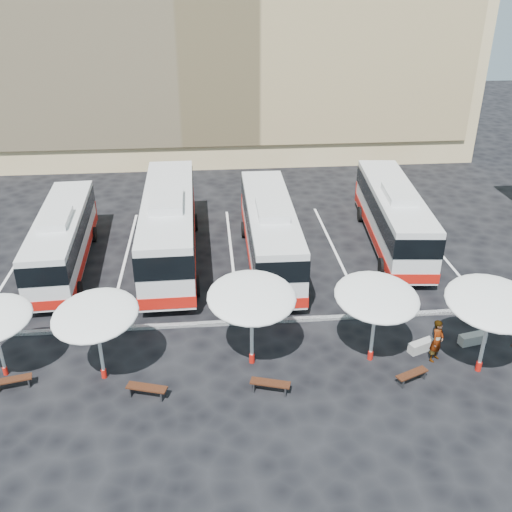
{
  "coord_description": "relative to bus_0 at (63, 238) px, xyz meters",
  "views": [
    {
      "loc": [
        -1.19,
        -21.53,
        14.74
      ],
      "look_at": [
        1.0,
        3.0,
        2.2
      ],
      "focal_mm": 40.0,
      "sensor_mm": 36.0,
      "label": 1
    }
  ],
  "objects": [
    {
      "name": "ground",
      "position": [
        9.08,
        -6.99,
        -1.75
      ],
      "size": [
        120.0,
        120.0,
        0.0
      ],
      "primitive_type": "plane",
      "color": "black",
      "rests_on": "ground"
    },
    {
      "name": "curb_divider",
      "position": [
        9.08,
        -6.49,
        -1.67
      ],
      "size": [
        34.0,
        0.25,
        0.15
      ],
      "primitive_type": "cube",
      "color": "black",
      "rests_on": "ground"
    },
    {
      "name": "bay_lines",
      "position": [
        9.08,
        1.01,
        -1.74
      ],
      "size": [
        24.15,
        12.0,
        0.01
      ],
      "color": "white",
      "rests_on": "ground"
    },
    {
      "name": "bus_0",
      "position": [
        0.0,
        0.0,
        0.0
      ],
      "size": [
        2.91,
        10.87,
        3.42
      ],
      "rotation": [
        0.0,
        0.0,
        0.05
      ],
      "color": "silver",
      "rests_on": "ground"
    },
    {
      "name": "bus_1",
      "position": [
        5.69,
        0.52,
        0.35
      ],
      "size": [
        3.18,
        12.95,
        4.1
      ],
      "rotation": [
        0.0,
        0.0,
        0.02
      ],
      "color": "silver",
      "rests_on": "ground"
    },
    {
      "name": "bus_2",
      "position": [
        11.16,
        -0.42,
        0.16
      ],
      "size": [
        2.86,
        11.79,
        3.73
      ],
      "rotation": [
        0.0,
        0.0,
        -0.01
      ],
      "color": "silver",
      "rests_on": "ground"
    },
    {
      "name": "bus_3",
      "position": [
        18.55,
        1.26,
        0.15
      ],
      "size": [
        3.54,
        11.86,
        3.71
      ],
      "rotation": [
        0.0,
        0.0,
        -0.09
      ],
      "color": "silver",
      "rests_on": "ground"
    },
    {
      "name": "sunshade_1",
      "position": [
        3.44,
        -9.85,
        1.21
      ],
      "size": [
        4.41,
        4.44,
        3.48
      ],
      "rotation": [
        0.0,
        0.0,
        -0.43
      ],
      "color": "silver",
      "rests_on": "ground"
    },
    {
      "name": "sunshade_2",
      "position": [
        9.43,
        -9.41,
        1.4
      ],
      "size": [
        3.76,
        3.81,
        3.71
      ],
      "rotation": [
        0.0,
        0.0,
        0.07
      ],
      "color": "silver",
      "rests_on": "ground"
    },
    {
      "name": "sunshade_3",
      "position": [
        14.4,
        -9.63,
        1.28
      ],
      "size": [
        4.05,
        4.08,
        3.57
      ],
      "rotation": [
        0.0,
        0.0,
        0.21
      ],
      "color": "silver",
      "rests_on": "ground"
    },
    {
      "name": "sunshade_4",
      "position": [
        18.6,
        -10.76,
        1.48
      ],
      "size": [
        3.73,
        3.78,
        3.8
      ],
      "rotation": [
        0.0,
        0.0,
        -0.03
      ],
      "color": "silver",
      "rests_on": "ground"
    },
    {
      "name": "wood_bench_0",
      "position": [
        0.0,
        -10.21,
        -1.4
      ],
      "size": [
        1.51,
        0.7,
        0.45
      ],
      "rotation": [
        0.0,
        0.0,
        0.22
      ],
      "color": "black",
      "rests_on": "ground"
    },
    {
      "name": "wood_bench_1",
      "position": [
        5.27,
        -11.18,
        -1.38
      ],
      "size": [
        1.62,
        0.86,
        0.48
      ],
      "rotation": [
        0.0,
        0.0,
        -0.3
      ],
      "color": "black",
      "rests_on": "ground"
    },
    {
      "name": "wood_bench_2",
      "position": [
        9.98,
        -11.33,
        -1.38
      ],
      "size": [
        1.6,
        0.85,
        0.47
      ],
      "rotation": [
        0.0,
        0.0,
        -0.3
      ],
      "color": "black",
      "rests_on": "ground"
    },
    {
      "name": "wood_bench_3",
      "position": [
        15.63,
        -11.21,
        -1.42
      ],
      "size": [
        1.43,
        0.9,
        0.43
      ],
      "rotation": [
        0.0,
        0.0,
        0.41
      ],
      "color": "black",
      "rests_on": "ground"
    },
    {
      "name": "conc_bench_0",
      "position": [
        16.74,
        -9.24,
        -1.52
      ],
      "size": [
        1.27,
        0.84,
        0.45
      ],
      "primitive_type": "cube",
      "rotation": [
        0.0,
        0.0,
        0.4
      ],
      "color": "gray",
      "rests_on": "ground"
    },
    {
      "name": "conc_bench_1",
      "position": [
        19.15,
        -8.91,
        -1.52
      ],
      "size": [
        1.28,
        0.65,
        0.46
      ],
      "primitive_type": "cube",
      "rotation": [
        0.0,
        0.0,
        0.21
      ],
      "color": "gray",
      "rests_on": "ground"
    },
    {
      "name": "passenger_0",
      "position": [
        17.07,
        -9.91,
        -0.79
      ],
      "size": [
        0.83,
        0.8,
        1.91
      ],
      "primitive_type": "imported",
      "rotation": [
        0.0,
        0.0,
        0.7
      ],
      "color": "black",
      "rests_on": "ground"
    },
    {
      "name": "passenger_1",
      "position": [
        19.75,
        -7.25,
        -0.88
      ],
      "size": [
        1.04,
        1.06,
        1.73
      ],
      "primitive_type": "imported",
      "rotation": [
        0.0,
        0.0,
        2.26
      ],
      "color": "black",
      "rests_on": "ground"
    }
  ]
}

